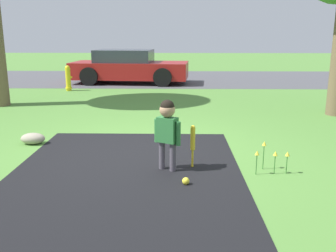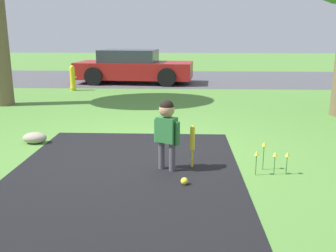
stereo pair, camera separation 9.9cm
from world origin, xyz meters
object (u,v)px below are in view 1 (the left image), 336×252
Objects in this scene: parked_car at (129,67)px; baseball_bat at (193,140)px; child at (167,125)px; fire_hydrant at (68,79)px; sports_ball at (186,181)px.

baseball_bat is at bearing -72.70° from parked_car.
child is at bearing -74.95° from parked_car.
parked_car is at bearing 129.25° from child.
parked_car reaches higher than fire_hydrant.
baseball_bat is 0.73m from sports_ball.
fire_hydrant is at bearing 115.27° from sports_ball.
child is 10.52× the size of sports_ball.
parked_car is (-1.90, 9.68, 0.55)m from sports_ball.
parked_car is (-1.66, 9.17, -0.04)m from child.
sports_ball is 8.52m from fire_hydrant.
child reaches higher than baseball_bat.
child is 0.22× the size of parked_car.
fire_hydrant reaches higher than sports_ball.
parked_car is at bearing 101.13° from sports_ball.
child is 7.96m from fire_hydrant.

